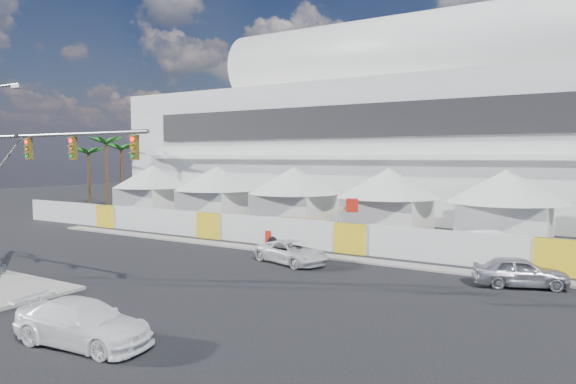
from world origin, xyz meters
The scene contains 11 objects.
ground centered at (0.00, 0.00, 0.00)m, with size 160.00×160.00×0.00m, color black.
stadium centered at (8.71, 41.50, 9.45)m, with size 80.00×24.80×21.98m.
tent_row centered at (0.50, 24.00, 3.15)m, with size 53.40×8.40×5.40m.
hoarding_fence centered at (6.00, 14.50, 1.00)m, with size 70.00×0.25×2.00m, color silver.
palm_cluster centered at (-33.46, 29.50, 6.88)m, with size 10.60×10.60×8.55m.
sedan_silver centered at (16.68, 10.90, 0.75)m, with size 4.38×1.76×1.49m, color #B5B4B9.
pickup_curb centered at (4.30, 9.76, 0.67)m, with size 4.83×2.23×1.34m, color silver.
pickup_near centered at (5.09, -5.20, 0.74)m, with size 5.11×2.08×1.48m, color white.
lot_car_a centered at (13.93, 18.66, 0.78)m, with size 4.75×1.66×1.56m, color white.
traffic_mast centered at (-5.09, -1.13, 4.79)m, with size 11.92×0.80×8.27m.
boom_lift centered at (1.33, 15.54, 0.90)m, with size 6.88×2.68×3.37m.
Camera 1 is at (19.89, -16.08, 6.38)m, focal length 32.00 mm.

